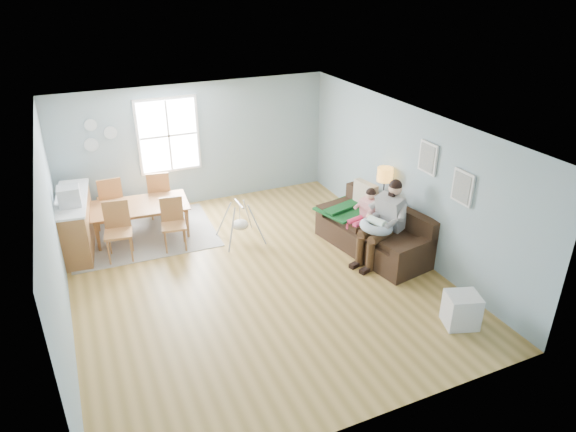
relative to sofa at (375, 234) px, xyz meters
name	(u,v)px	position (x,y,z in m)	size (l,w,h in m)	color
room	(251,143)	(-2.42, 0.03, 2.09)	(8.40, 9.40, 3.90)	olive
window	(168,135)	(-3.02, 3.50, 1.32)	(1.32, 0.08, 1.62)	white
pictures	(445,172)	(0.54, -1.02, 1.52)	(0.05, 1.34, 0.74)	white
wall_plates	(97,135)	(-4.43, 3.50, 1.50)	(0.67, 0.02, 0.66)	#AAC3CC
sofa	(375,234)	(0.00, 0.00, 0.00)	(1.36, 2.42, 0.93)	black
green_throw	(346,209)	(-0.22, 0.73, 0.26)	(1.04, 0.85, 0.04)	#125224
beige_pillow	(365,196)	(0.13, 0.63, 0.51)	(0.15, 0.55, 0.55)	tan
father	(384,220)	(-0.08, -0.35, 0.48)	(1.14, 0.72, 1.51)	gray
nursing_pillow	(376,226)	(-0.26, -0.38, 0.39)	(0.60, 0.60, 0.16)	silver
infant	(375,221)	(-0.26, -0.34, 0.49)	(0.24, 0.43, 0.16)	white
toddler	(366,209)	(-0.12, 0.20, 0.46)	(0.64, 0.41, 0.95)	white
floor_lamp	(384,180)	(0.38, 0.39, 0.88)	(0.29, 0.29, 1.46)	black
storage_cube	(461,310)	(-0.08, -2.47, -0.06)	(0.58, 0.55, 0.52)	silver
rug	(144,235)	(-3.93, 2.38, -0.32)	(2.77, 2.11, 0.01)	gray
dining_table	(142,220)	(-3.93, 2.38, 0.00)	(1.86, 1.04, 0.66)	brown
chair_sw	(118,226)	(-4.44, 1.72, 0.29)	(0.55, 0.55, 1.07)	#976134
chair_se	(173,220)	(-3.44, 1.68, 0.24)	(0.51, 0.51, 0.99)	#976134
chair_nw	(111,198)	(-4.40, 3.07, 0.30)	(0.51, 0.51, 1.08)	#976134
chair_ne	(159,191)	(-3.42, 3.05, 0.29)	(0.55, 0.55, 1.06)	#976134
counter	(76,223)	(-5.12, 2.36, 0.20)	(0.76, 1.93, 1.05)	brown
monitor	(69,196)	(-5.15, 2.00, 0.90)	(0.39, 0.37, 0.35)	silver
baby_swing	(240,224)	(-2.21, 1.38, 0.04)	(0.80, 0.81, 0.80)	silver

